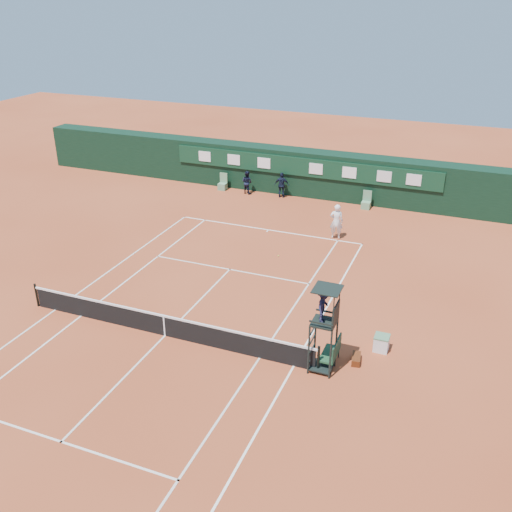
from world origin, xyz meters
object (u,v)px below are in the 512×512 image
(player_bench, at_px, (333,351))
(cooler, at_px, (381,343))
(tennis_net, at_px, (164,325))
(umpire_chair, at_px, (324,312))
(player, at_px, (336,222))

(player_bench, relative_size, cooler, 1.86)
(tennis_net, xyz_separation_m, umpire_chair, (6.48, 0.16, 1.95))
(player_bench, bearing_deg, player, 103.93)
(player_bench, bearing_deg, tennis_net, -174.91)
(cooler, bearing_deg, player, 113.86)
(cooler, relative_size, player, 0.32)
(cooler, bearing_deg, tennis_net, -164.94)
(umpire_chair, bearing_deg, tennis_net, -178.58)
(player_bench, bearing_deg, umpire_chair, -123.44)
(cooler, distance_m, player, 10.88)
(umpire_chair, bearing_deg, cooler, 48.74)
(umpire_chair, relative_size, player_bench, 2.85)
(umpire_chair, bearing_deg, player, 102.11)
(umpire_chair, relative_size, cooler, 5.30)
(umpire_chair, xyz_separation_m, player_bench, (0.29, 0.44, -1.86))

